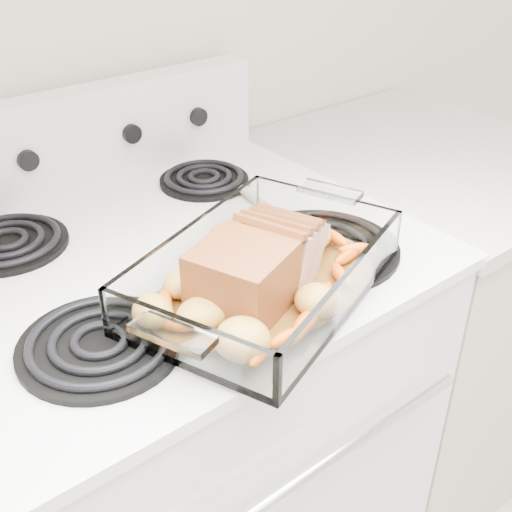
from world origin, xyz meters
TOP-DOWN VIEW (x-y plane):
  - electric_range at (0.00, 1.66)m, footprint 0.78×0.70m
  - counter_right at (0.67, 1.66)m, footprint 0.58×0.68m
  - baking_dish at (0.04, 1.45)m, footprint 0.38×0.25m
  - pork_roast at (0.01, 1.45)m, footprint 0.21×0.11m
  - roast_vegetables at (0.04, 1.49)m, footprint 0.35×0.19m
  - wooden_spoon at (0.20, 1.53)m, footprint 0.07×0.31m

SIDE VIEW (x-z plane):
  - counter_right at x=0.67m, z-range 0.00..0.93m
  - electric_range at x=0.00m, z-range -0.08..1.04m
  - wooden_spoon at x=0.20m, z-range 0.93..0.96m
  - baking_dish at x=0.04m, z-range 0.93..1.00m
  - roast_vegetables at x=0.04m, z-range 0.95..0.99m
  - pork_roast at x=0.01m, z-range 0.95..1.04m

